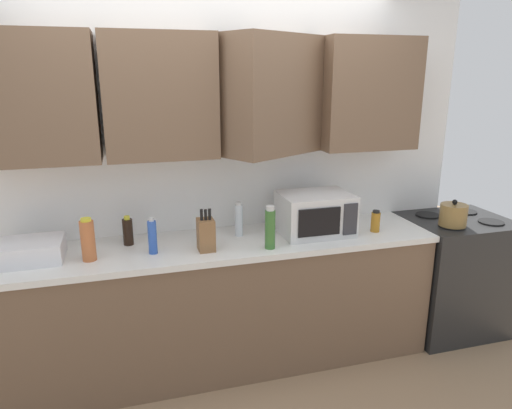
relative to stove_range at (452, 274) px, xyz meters
The scene contains 13 objects.
wall_back_with_cabinets 2.14m from the stove_range, behind, with size 3.71×0.62×2.60m.
counter_run 1.81m from the stove_range, behind, with size 2.84×0.63×0.90m.
stove_range is the anchor object (origin of this frame).
kettle 0.58m from the stove_range, 140.53° to the right, with size 0.19×0.19×0.19m.
microwave 1.31m from the stove_range, behind, with size 0.48×0.37×0.28m.
dish_rack 3.02m from the stove_range, behind, with size 0.38×0.30×0.12m, color silver.
knife_block 2.03m from the stove_range, behind, with size 0.10×0.12×0.27m.
bottle_clear_tall 1.78m from the stove_range, behind, with size 0.05×0.05×0.24m.
bottle_spice_jar 2.70m from the stove_range, behind, with size 0.08×0.08×0.26m.
bottle_blue_cleaner 2.34m from the stove_range, behind, with size 0.05×0.05×0.23m.
bottle_soy_dark 2.47m from the stove_range, behind, with size 0.06×0.06×0.19m.
bottle_amber_vinegar 0.92m from the stove_range, behind, with size 0.06×0.06×0.15m.
bottle_green_oil 1.67m from the stove_range, behind, with size 0.06×0.06×0.28m.
Camera 1 is at (-0.59, -3.11, 1.96)m, focal length 32.57 mm.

